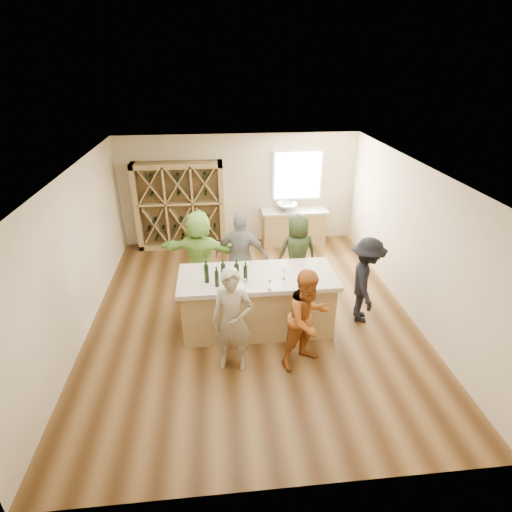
{
  "coord_description": "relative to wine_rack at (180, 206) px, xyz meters",
  "views": [
    {
      "loc": [
        -0.57,
        -6.36,
        4.46
      ],
      "look_at": [
        0.1,
        0.2,
        1.15
      ],
      "focal_mm": 28.0,
      "sensor_mm": 36.0,
      "label": 1
    }
  ],
  "objects": [
    {
      "name": "back_counter_base",
      "position": [
        2.9,
        -0.07,
        -0.67
      ],
      "size": [
        1.6,
        0.58,
        0.86
      ],
      "primitive_type": "cube",
      "color": "#9B7D4A",
      "rests_on": "floor"
    },
    {
      "name": "back_counter_top",
      "position": [
        2.9,
        -0.07,
        -0.21
      ],
      "size": [
        1.7,
        0.62,
        0.06
      ],
      "primitive_type": "cube",
      "color": "#B1A391",
      "rests_on": "back_counter_base"
    },
    {
      "name": "wine_glass_d",
      "position": [
        2.0,
        -3.84,
        0.07
      ],
      "size": [
        0.09,
        0.09,
        0.19
      ],
      "primitive_type": "cone",
      "rotation": [
        0.0,
        0.0,
        -0.34
      ],
      "color": "white",
      "rests_on": "tasting_counter_top"
    },
    {
      "name": "wine_rack",
      "position": [
        0.0,
        0.0,
        0.0
      ],
      "size": [
        2.2,
        0.45,
        2.2
      ],
      "primitive_type": "cube",
      "color": "#9B7D4A",
      "rests_on": "floor"
    },
    {
      "name": "wine_glass_a",
      "position": [
        1.32,
        -4.12,
        0.07
      ],
      "size": [
        0.07,
        0.07,
        0.18
      ],
      "primitive_type": "cone",
      "rotation": [
        0.0,
        0.0,
        0.05
      ],
      "color": "white",
      "rests_on": "tasting_counter_top"
    },
    {
      "name": "wall_front",
      "position": [
        1.5,
        -6.82,
        0.3
      ],
      "size": [
        6.0,
        0.1,
        2.8
      ],
      "primitive_type": "cube",
      "color": "beige",
      "rests_on": "ground"
    },
    {
      "name": "wall_back",
      "position": [
        1.5,
        0.28,
        0.3
      ],
      "size": [
        6.0,
        0.1,
        2.8
      ],
      "primitive_type": "cube",
      "color": "beige",
      "rests_on": "ground"
    },
    {
      "name": "wine_bottle_a",
      "position": [
        0.7,
        -3.81,
        0.14
      ],
      "size": [
        0.1,
        0.1,
        0.32
      ],
      "primitive_type": "cylinder",
      "rotation": [
        0.0,
        0.0,
        0.28
      ],
      "color": "black",
      "rests_on": "tasting_counter_top"
    },
    {
      "name": "person_near_left",
      "position": [
        1.08,
        -4.66,
        -0.23
      ],
      "size": [
        0.7,
        0.56,
        1.75
      ],
      "primitive_type": "imported",
      "rotation": [
        0.0,
        0.0,
        -0.16
      ],
      "color": "gray",
      "rests_on": "floor"
    },
    {
      "name": "wall_left",
      "position": [
        -1.55,
        -3.27,
        0.3
      ],
      "size": [
        0.1,
        7.0,
        2.8
      ],
      "primitive_type": "cube",
      "color": "beige",
      "rests_on": "ground"
    },
    {
      "name": "wine_glass_b",
      "position": [
        1.71,
        -4.17,
        0.07
      ],
      "size": [
        0.08,
        0.08,
        0.18
      ],
      "primitive_type": "cone",
      "rotation": [
        0.0,
        0.0,
        -0.16
      ],
      "color": "white",
      "rests_on": "tasting_counter_top"
    },
    {
      "name": "wine_bottle_c",
      "position": [
        0.98,
        -3.8,
        0.14
      ],
      "size": [
        0.09,
        0.09,
        0.32
      ],
      "primitive_type": "cylinder",
      "rotation": [
        0.0,
        0.0,
        -0.2
      ],
      "color": "black",
      "rests_on": "tasting_counter_top"
    },
    {
      "name": "wine_glass_c",
      "position": [
        2.2,
        -4.12,
        0.07
      ],
      "size": [
        0.07,
        0.07,
        0.17
      ],
      "primitive_type": "cone",
      "rotation": [
        0.0,
        0.0,
        -0.17
      ],
      "color": "white",
      "rests_on": "tasting_counter_top"
    },
    {
      "name": "tasting_menu_b",
      "position": [
        1.82,
        -4.04,
        -0.02
      ],
      "size": [
        0.23,
        0.29,
        0.0
      ],
      "primitive_type": "cube",
      "rotation": [
        0.0,
        0.0,
        0.14
      ],
      "color": "white",
      "rests_on": "tasting_counter_top"
    },
    {
      "name": "wall_right",
      "position": [
        4.55,
        -3.27,
        0.3
      ],
      "size": [
        0.1,
        7.0,
        2.8
      ],
      "primitive_type": "cube",
      "color": "beige",
      "rests_on": "ground"
    },
    {
      "name": "floor",
      "position": [
        1.5,
        -3.27,
        -1.15
      ],
      "size": [
        6.0,
        7.0,
        0.1
      ],
      "primitive_type": "cube",
      "color": "brown",
      "rests_on": "ground"
    },
    {
      "name": "window_frame",
      "position": [
        3.0,
        0.2,
        0.65
      ],
      "size": [
        1.3,
        0.06,
        1.3
      ],
      "primitive_type": "cube",
      "color": "white",
      "rests_on": "wall_back"
    },
    {
      "name": "person_far_right",
      "position": [
        2.52,
        -2.42,
        -0.26
      ],
      "size": [
        0.87,
        0.62,
        1.69
      ],
      "primitive_type": "imported",
      "rotation": [
        0.0,
        0.0,
        3.24
      ],
      "color": "#263319",
      "rests_on": "floor"
    },
    {
      "name": "sink",
      "position": [
        2.7,
        -0.07,
        -0.09
      ],
      "size": [
        0.54,
        0.54,
        0.19
      ],
      "primitive_type": "imported",
      "color": "silver",
      "rests_on": "back_counter_top"
    },
    {
      "name": "person_near_right",
      "position": [
        2.24,
        -4.68,
        -0.26
      ],
      "size": [
        0.93,
        0.77,
        1.67
      ],
      "primitive_type": "imported",
      "rotation": [
        0.0,
        0.0,
        0.49
      ],
      "color": "#994C19",
      "rests_on": "floor"
    },
    {
      "name": "window_pane",
      "position": [
        3.0,
        0.17,
        0.65
      ],
      "size": [
        1.18,
        0.01,
        1.18
      ],
      "primitive_type": "cube",
      "color": "white",
      "rests_on": "wall_back"
    },
    {
      "name": "tasting_counter_top",
      "position": [
        1.56,
        -3.67,
        -0.06
      ],
      "size": [
        2.72,
        1.12,
        0.08
      ],
      "primitive_type": "cube",
      "color": "#B1A391",
      "rests_on": "tasting_counter_base"
    },
    {
      "name": "wine_bottle_b",
      "position": [
        0.87,
        -3.97,
        0.12
      ],
      "size": [
        0.08,
        0.08,
        0.28
      ],
      "primitive_type": "cylinder",
      "rotation": [
        0.0,
        0.0,
        -0.25
      ],
      "color": "black",
      "rests_on": "tasting_counter_top"
    },
    {
      "name": "wine_bottle_d",
      "position": [
        1.2,
        -3.87,
        0.15
      ],
      "size": [
        0.08,
        0.08,
        0.34
      ],
      "primitive_type": "cylinder",
      "rotation": [
        0.0,
        0.0,
        0.01
      ],
      "color": "black",
      "rests_on": "tasting_counter_top"
    },
    {
      "name": "person_server",
      "position": [
        3.54,
        -3.61,
        -0.28
      ],
      "size": [
        0.73,
        1.15,
        1.65
      ],
      "primitive_type": "imported",
      "rotation": [
        0.0,
        0.0,
        1.33
      ],
      "color": "black",
      "rests_on": "floor"
    },
    {
      "name": "tasting_counter_base",
      "position": [
        1.56,
        -3.67,
        -0.6
      ],
      "size": [
        2.6,
        1.0,
        1.0
      ],
      "primitive_type": "cube",
      "color": "#9B7D4A",
      "rests_on": "floor"
    },
    {
      "name": "tasting_menu_c",
      "position": [
        2.41,
        -4.02,
        -0.02
      ],
      "size": [
        0.26,
        0.35,
        0.0
      ],
      "primitive_type": "cube",
      "rotation": [
        0.0,
        0.0,
        -0.06
      ],
      "color": "white",
      "rests_on": "tasting_counter_top"
    },
    {
      "name": "tasting_menu_a",
      "position": [
        1.21,
        -4.06,
        -0.02
      ],
      "size": [
        0.35,
        0.4,
        0.0
      ],
      "primitive_type": "cube",
      "rotation": [
        0.0,
        0.0,
        0.42
      ],
      "color": "white",
      "rests_on": "tasting_counter_top"
    },
    {
      "name": "faucet",
      "position": [
        2.7,
        0.11,
        -0.03
      ],
      "size": [
        0.02,
        0.02,
        0.3
      ],
      "primitive_type": "cylinder",
      "color": "silver",
      "rests_on": "back_counter_top"
    },
    {
      "name": "ceiling",
      "position": [
        1.5,
        -3.27,
        1.75
      ],
      "size": [
        6.0,
        7.0,
        0.1
      ],
      "primitive_type": "cube",
      "color": "white",
      "rests_on": "ground"
    },
    {
      "name": "person_far_mid",
      "position": [
        1.36,
        -2.57,
        -0.19
      ],
      "size": [
        1.18,
        0.84,
        1.83
      ],
      "primitive_type": "imported",
      "rotation": [
        0.0,
        0.0,
        2.84
      ],
      "color": "slate",
      "rests_on": "floor"
    },
    {
      "name": "person_far_left",
      "position": [
        0.53,
        -2.38,
        -0.19
      ],
      "size": [
        1.78,
        0.91,
        1.83
      ],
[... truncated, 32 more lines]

